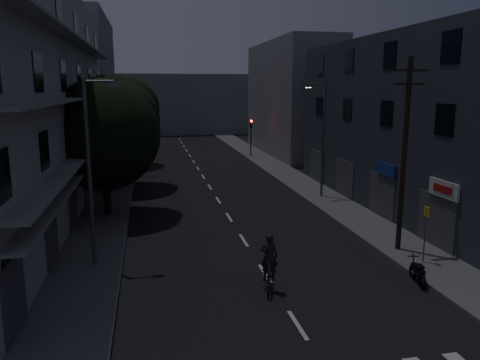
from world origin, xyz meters
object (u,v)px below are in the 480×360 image
object	(u,v)px
motorcycle	(418,273)
utility_pole	(404,152)
cyclist	(269,272)
bus_stop_sign	(426,224)

from	to	relation	value
motorcycle	utility_pole	bearing A→B (deg)	83.22
motorcycle	cyclist	bearing A→B (deg)	-173.26
motorcycle	cyclist	world-z (taller)	cyclist
utility_pole	cyclist	bearing A→B (deg)	-156.74
bus_stop_sign	motorcycle	xyz separation A→B (m)	(-1.38, -1.79, -1.46)
bus_stop_sign	motorcycle	bearing A→B (deg)	-127.51
bus_stop_sign	motorcycle	world-z (taller)	bus_stop_sign
bus_stop_sign	utility_pole	bearing A→B (deg)	96.75
utility_pole	motorcycle	world-z (taller)	utility_pole
motorcycle	cyclist	distance (m)	6.10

